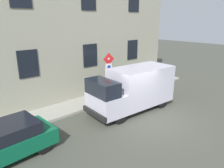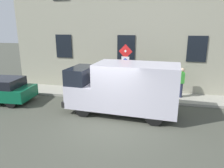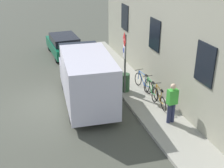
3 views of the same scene
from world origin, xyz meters
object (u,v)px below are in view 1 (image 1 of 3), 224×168
(bicycle_green, at_px, (107,88))
(pedestrian, at_px, (132,75))
(parked_hatchback, at_px, (1,142))
(bicycle_blue, at_px, (97,90))
(litter_bin, at_px, (105,93))
(sign_post_stacked, at_px, (109,70))
(delivery_van, at_px, (133,88))
(bicycle_orange, at_px, (116,85))

(bicycle_green, bearing_deg, pedestrian, 178.44)
(parked_hatchback, distance_m, bicycle_green, 8.24)
(bicycle_blue, distance_m, litter_bin, 0.95)
(parked_hatchback, xyz_separation_m, litter_bin, (1.90, -6.76, -0.14))
(sign_post_stacked, relative_size, pedestrian, 1.72)
(delivery_van, relative_size, litter_bin, 6.06)
(delivery_van, height_order, pedestrian, delivery_van)
(bicycle_orange, xyz_separation_m, bicycle_green, (-0.00, 0.89, 0.00))
(bicycle_green, bearing_deg, litter_bin, 47.32)
(bicycle_orange, xyz_separation_m, pedestrian, (-0.20, -1.47, 0.56))
(delivery_van, bearing_deg, litter_bin, -74.54)
(litter_bin, bearing_deg, bicycle_blue, -4.79)
(bicycle_orange, height_order, bicycle_blue, same)
(delivery_van, xyz_separation_m, bicycle_green, (3.00, -0.56, -0.82))
(bicycle_green, height_order, litter_bin, litter_bin)
(litter_bin, bearing_deg, pedestrian, -77.48)
(bicycle_orange, xyz_separation_m, litter_bin, (-0.94, 1.87, 0.08))
(delivery_van, relative_size, bicycle_green, 3.18)
(bicycle_green, distance_m, litter_bin, 1.36)
(litter_bin, bearing_deg, delivery_van, -168.56)
(pedestrian, height_order, litter_bin, pedestrian)
(bicycle_blue, xyz_separation_m, pedestrian, (-0.20, -3.25, 0.56))
(parked_hatchback, distance_m, bicycle_orange, 9.08)
(parked_hatchback, bearing_deg, bicycle_orange, -164.91)
(parked_hatchback, bearing_deg, pedestrian, -168.48)
(sign_post_stacked, xyz_separation_m, litter_bin, (0.14, 0.18, -1.54))
(sign_post_stacked, xyz_separation_m, pedestrian, (0.88, -3.15, -1.06))
(litter_bin, bearing_deg, bicycle_green, -45.97)
(sign_post_stacked, height_order, delivery_van, sign_post_stacked)
(bicycle_orange, relative_size, litter_bin, 1.90)
(bicycle_orange, distance_m, bicycle_blue, 1.79)
(sign_post_stacked, xyz_separation_m, parked_hatchback, (-1.76, 6.94, -1.39))
(sign_post_stacked, bearing_deg, delivery_van, -172.98)
(bicycle_orange, xyz_separation_m, bicycle_blue, (-0.00, 1.79, 0.00))
(sign_post_stacked, bearing_deg, litter_bin, 52.64)
(bicycle_blue, bearing_deg, litter_bin, 77.92)
(pedestrian, xyz_separation_m, litter_bin, (-0.74, 3.33, -0.48))
(bicycle_green, bearing_deg, bicycle_orange, -176.68)
(bicycle_blue, relative_size, pedestrian, 0.99)
(parked_hatchback, distance_m, litter_bin, 7.02)
(pedestrian, bearing_deg, sign_post_stacked, -168.09)
(parked_hatchback, relative_size, pedestrian, 2.38)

